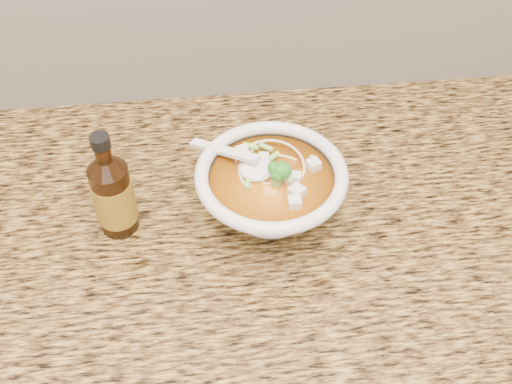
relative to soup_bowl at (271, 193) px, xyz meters
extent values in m
cube|color=#A6813D|center=(-0.11, -0.03, -0.07)|extent=(4.00, 0.68, 0.04)
cylinder|color=white|center=(0.00, 0.00, -0.04)|extent=(0.08, 0.08, 0.01)
torus|color=white|center=(0.00, 0.00, 0.04)|extent=(0.20, 0.20, 0.02)
torus|color=beige|center=(0.01, -0.01, 0.03)|extent=(0.12, 0.12, 0.00)
torus|color=beige|center=(0.00, 0.00, 0.03)|extent=(0.13, 0.13, 0.00)
torus|color=beige|center=(0.00, 0.01, 0.03)|extent=(0.05, 0.05, 0.00)
torus|color=beige|center=(-0.01, 0.01, 0.02)|extent=(0.14, 0.14, 0.00)
torus|color=beige|center=(-0.02, 0.01, 0.02)|extent=(0.07, 0.07, 0.00)
torus|color=beige|center=(-0.01, -0.02, 0.02)|extent=(0.09, 0.09, 0.00)
cube|color=silver|center=(0.04, 0.03, 0.03)|extent=(0.02, 0.02, 0.02)
cube|color=silver|center=(-0.02, 0.00, 0.03)|extent=(0.02, 0.02, 0.02)
cube|color=silver|center=(0.03, -0.05, 0.03)|extent=(0.02, 0.02, 0.01)
cube|color=silver|center=(-0.01, -0.04, 0.03)|extent=(0.02, 0.02, 0.01)
cube|color=silver|center=(-0.02, -0.05, 0.03)|extent=(0.02, 0.02, 0.02)
cube|color=silver|center=(0.01, -0.04, 0.03)|extent=(0.02, 0.02, 0.02)
cube|color=silver|center=(0.03, 0.01, 0.03)|extent=(0.02, 0.02, 0.02)
ellipsoid|color=#196014|center=(0.01, -0.01, 0.05)|extent=(0.04, 0.04, 0.03)
cylinder|color=#8EDC54|center=(-0.02, 0.02, 0.03)|extent=(0.02, 0.01, 0.01)
cylinder|color=#8EDC54|center=(-0.03, -0.01, 0.03)|extent=(0.02, 0.01, 0.01)
cylinder|color=#8EDC54|center=(0.03, -0.01, 0.03)|extent=(0.01, 0.02, 0.01)
cylinder|color=#8EDC54|center=(-0.02, -0.06, 0.03)|extent=(0.02, 0.02, 0.01)
cylinder|color=#8EDC54|center=(-0.03, -0.02, 0.03)|extent=(0.02, 0.01, 0.01)
cylinder|color=#8EDC54|center=(-0.06, 0.01, 0.03)|extent=(0.02, 0.02, 0.01)
ellipsoid|color=white|center=(-0.02, 0.01, 0.03)|extent=(0.05, 0.05, 0.02)
cube|color=white|center=(-0.06, 0.05, 0.04)|extent=(0.09, 0.08, 0.03)
cylinder|color=#371A07|center=(-0.21, 0.01, 0.01)|extent=(0.06, 0.06, 0.11)
cylinder|color=#371A07|center=(-0.21, 0.01, 0.09)|extent=(0.02, 0.02, 0.02)
cylinder|color=black|center=(-0.21, 0.01, 0.11)|extent=(0.03, 0.03, 0.02)
cylinder|color=red|center=(-0.21, 0.01, 0.01)|extent=(0.06, 0.06, 0.07)
camera|label=1|loc=(-0.08, -0.57, 0.63)|focal=45.00mm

